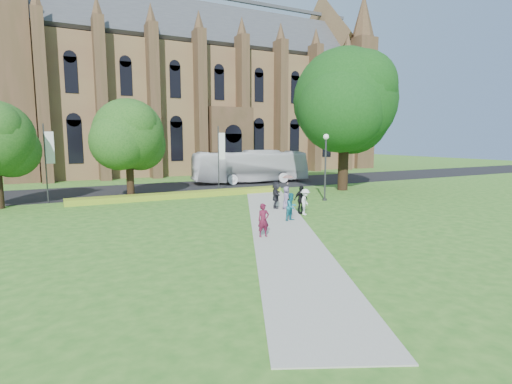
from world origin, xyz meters
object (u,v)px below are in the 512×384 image
tour_coach (251,167)px  pedestrian_0 (263,220)px  large_tree (345,101)px  streetlamp (326,159)px

tour_coach → pedestrian_0: bearing=161.5°
large_tree → streetlamp: bearing=-140.7°
streetlamp → large_tree: 8.73m
streetlamp → large_tree: bearing=39.3°
large_tree → pedestrian_0: bearing=-140.5°
streetlamp → pedestrian_0: (-9.98, -8.25, -2.42)m
streetlamp → tour_coach: 14.19m
streetlamp → tour_coach: (0.47, 14.10, -1.48)m
streetlamp → large_tree: size_ratio=0.40×
tour_coach → pedestrian_0: tour_coach is taller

